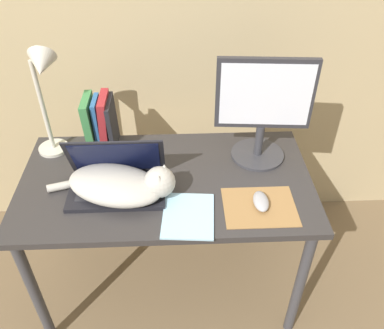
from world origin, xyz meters
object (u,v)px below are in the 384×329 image
Objects in this scene: laptop at (117,180)px; notepad at (188,216)px; external_monitor at (263,108)px; computer_mouse at (261,201)px; cat at (122,184)px; book_row at (101,123)px; desk_lamp at (44,85)px.

notepad is at bearing -31.44° from laptop.
external_monitor reaches higher than laptop.
laptop is at bearing 167.82° from computer_mouse.
notepad is at bearing -26.59° from cat.
book_row is 1.02× the size of notepad.
external_monitor is 4.16× the size of computer_mouse.
computer_mouse is (-0.04, -0.31, -0.22)m from external_monitor.
external_monitor reaches higher than notepad.
desk_lamp is at bearing 156.43° from computer_mouse.
cat is at bearing -70.63° from book_row.
cat reaches higher than notepad.
notepad is (0.25, -0.12, -0.05)m from cat.
notepad is (0.27, -0.17, -0.04)m from laptop.
cat is at bearing -59.83° from laptop.
desk_lamp is at bearing 138.84° from laptop.
book_row is (-0.64, 0.41, 0.10)m from computer_mouse.
cat is (0.02, -0.04, 0.01)m from laptop.
computer_mouse is 0.96m from desk_lamp.
external_monitor is at bearing -3.56° from desk_lamp.
book_row is 0.29m from desk_lamp.
external_monitor is 0.92× the size of desk_lamp.
external_monitor is 1.85× the size of notepad.
laptop is 0.31m from book_row.
laptop is 0.74× the size of cat.
cat is 0.28m from notepad.
laptop is at bearing -162.31° from external_monitor.
desk_lamp reaches higher than laptop.
laptop reaches higher than notepad.
external_monitor is at bearing 22.22° from cat.
external_monitor is (0.56, 0.23, 0.18)m from cat.
notepad is (-0.28, -0.05, -0.01)m from computer_mouse.
computer_mouse is 0.43× the size of book_row.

